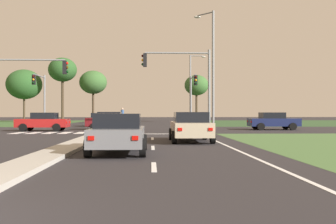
# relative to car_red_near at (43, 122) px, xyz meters

# --- Properties ---
(ground_plane) EXTENTS (200.00, 200.00, 0.00)m
(ground_plane) POSITION_rel_car_red_near_xyz_m (5.43, 2.01, -0.77)
(ground_plane) COLOR #282628
(grass_verge_far_right) EXTENTS (35.00, 35.00, 0.01)m
(grass_verge_far_right) POSITION_rel_car_red_near_xyz_m (30.93, 26.51, -0.77)
(grass_verge_far_right) COLOR #2D4C28
(grass_verge_far_right) RESTS_ON ground
(median_island_near) EXTENTS (1.20, 22.00, 0.14)m
(median_island_near) POSITION_rel_car_red_near_xyz_m (5.43, -16.99, -0.70)
(median_island_near) COLOR #ADA89E
(median_island_near) RESTS_ON ground
(median_island_far) EXTENTS (1.20, 36.00, 0.14)m
(median_island_far) POSITION_rel_car_red_near_xyz_m (5.43, 27.01, -0.70)
(median_island_far) COLOR gray
(median_island_far) RESTS_ON ground
(lane_dash_near) EXTENTS (0.14, 2.00, 0.01)m
(lane_dash_near) POSITION_rel_car_red_near_xyz_m (8.93, -22.09, -0.77)
(lane_dash_near) COLOR silver
(lane_dash_near) RESTS_ON ground
(lane_dash_second) EXTENTS (0.14, 2.00, 0.01)m
(lane_dash_second) POSITION_rel_car_red_near_xyz_m (8.93, -16.09, -0.77)
(lane_dash_second) COLOR silver
(lane_dash_second) RESTS_ON ground
(lane_dash_third) EXTENTS (0.14, 2.00, 0.01)m
(lane_dash_third) POSITION_rel_car_red_near_xyz_m (8.93, -10.09, -0.77)
(lane_dash_third) COLOR silver
(lane_dash_third) RESTS_ON ground
(edge_line_right) EXTENTS (0.14, 24.00, 0.01)m
(edge_line_right) POSITION_rel_car_red_near_xyz_m (12.28, -15.99, -0.77)
(edge_line_right) COLOR silver
(edge_line_right) RESTS_ON ground
(stop_bar_near) EXTENTS (6.40, 0.50, 0.01)m
(stop_bar_near) POSITION_rel_car_red_near_xyz_m (9.23, -4.99, -0.77)
(stop_bar_near) COLOR silver
(stop_bar_near) RESTS_ON ground
(crosswalk_bar_near) EXTENTS (0.70, 2.80, 0.01)m
(crosswalk_bar_near) POSITION_rel_car_red_near_xyz_m (-0.97, -3.19, -0.77)
(crosswalk_bar_near) COLOR silver
(crosswalk_bar_near) RESTS_ON ground
(crosswalk_bar_second) EXTENTS (0.70, 2.80, 0.01)m
(crosswalk_bar_second) POSITION_rel_car_red_near_xyz_m (0.18, -3.19, -0.77)
(crosswalk_bar_second) COLOR silver
(crosswalk_bar_second) RESTS_ON ground
(crosswalk_bar_third) EXTENTS (0.70, 2.80, 0.01)m
(crosswalk_bar_third) POSITION_rel_car_red_near_xyz_m (1.33, -3.19, -0.77)
(crosswalk_bar_third) COLOR silver
(crosswalk_bar_third) RESTS_ON ground
(crosswalk_bar_fourth) EXTENTS (0.70, 2.80, 0.01)m
(crosswalk_bar_fourth) POSITION_rel_car_red_near_xyz_m (2.48, -3.19, -0.77)
(crosswalk_bar_fourth) COLOR silver
(crosswalk_bar_fourth) RESTS_ON ground
(crosswalk_bar_fifth) EXTENTS (0.70, 2.80, 0.01)m
(crosswalk_bar_fifth) POSITION_rel_car_red_near_xyz_m (3.63, -3.19, -0.77)
(crosswalk_bar_fifth) COLOR silver
(crosswalk_bar_fifth) RESTS_ON ground
(crosswalk_bar_sixth) EXTENTS (0.70, 2.80, 0.01)m
(crosswalk_bar_sixth) POSITION_rel_car_red_near_xyz_m (4.78, -3.19, -0.77)
(crosswalk_bar_sixth) COLOR silver
(crosswalk_bar_sixth) RESTS_ON ground
(car_red_near) EXTENTS (4.17, 2.00, 1.51)m
(car_red_near) POSITION_rel_car_red_near_xyz_m (0.00, 0.00, 0.00)
(car_red_near) COLOR #A31919
(car_red_near) RESTS_ON ground
(car_black_second) EXTENTS (2.09, 4.50, 1.59)m
(car_black_second) POSITION_rel_car_red_near_xyz_m (3.23, 31.14, 0.04)
(car_black_second) COLOR black
(car_black_second) RESTS_ON ground
(car_grey_third) EXTENTS (2.05, 4.21, 1.47)m
(car_grey_third) POSITION_rel_car_red_near_xyz_m (7.65, -18.37, -0.02)
(car_grey_third) COLOR slate
(car_grey_third) RESTS_ON ground
(car_blue_fourth) EXTENTS (1.97, 4.36, 1.50)m
(car_blue_fourth) POSITION_rel_car_red_near_xyz_m (3.09, 22.67, -0.01)
(car_blue_fourth) COLOR navy
(car_blue_fourth) RESTS_ON ground
(car_beige_fifth) EXTENTS (2.08, 4.61, 1.53)m
(car_beige_fifth) POSITION_rel_car_red_near_xyz_m (10.89, -12.55, 0.01)
(car_beige_fifth) COLOR #BCAD8E
(car_beige_fifth) RESTS_ON ground
(car_teal_sixth) EXTENTS (1.98, 4.41, 1.47)m
(car_teal_sixth) POSITION_rel_car_red_near_xyz_m (3.15, 10.86, -0.02)
(car_teal_sixth) COLOR #19565B
(car_teal_sixth) RESTS_ON ground
(car_navy_seventh) EXTENTS (4.36, 2.06, 1.52)m
(car_navy_seventh) POSITION_rel_car_red_near_xyz_m (19.56, 1.41, 0.01)
(car_navy_seventh) COLOR #161E47
(car_navy_seventh) RESTS_ON ground
(car_maroon_eighth) EXTENTS (4.36, 2.06, 1.57)m
(car_maroon_eighth) POSITION_rel_car_red_near_xyz_m (5.31, 2.17, 0.03)
(car_maroon_eighth) COLOR maroon
(car_maroon_eighth) RESTS_ON ground
(traffic_signal_near_left) EXTENTS (5.25, 0.32, 5.49)m
(traffic_signal_near_left) POSITION_rel_car_red_near_xyz_m (-0.23, -4.59, 3.05)
(traffic_signal_near_left) COLOR gray
(traffic_signal_near_left) RESTS_ON ground
(traffic_signal_far_left) EXTENTS (0.32, 4.12, 5.38)m
(traffic_signal_far_left) POSITION_rel_car_red_near_xyz_m (-2.17, 7.12, 2.91)
(traffic_signal_far_left) COLOR gray
(traffic_signal_far_left) RESTS_ON ground
(traffic_signal_far_right) EXTENTS (0.32, 4.85, 5.32)m
(traffic_signal_far_right) POSITION_rel_car_red_near_xyz_m (13.03, 6.81, 2.92)
(traffic_signal_far_right) COLOR gray
(traffic_signal_far_right) RESTS_ON ground
(traffic_signal_near_right) EXTENTS (4.96, 0.32, 6.04)m
(traffic_signal_near_right) POSITION_rel_car_red_near_xyz_m (11.29, -4.59, 3.38)
(traffic_signal_near_right) COLOR gray
(traffic_signal_near_right) RESTS_ON ground
(street_lamp_second) EXTENTS (1.49, 1.51, 9.55)m
(street_lamp_second) POSITION_rel_car_red_near_xyz_m (13.64, -1.76, 4.52)
(street_lamp_second) COLOR gray
(street_lamp_second) RESTS_ON ground
(street_lamp_third) EXTENTS (2.04, 0.29, 8.69)m
(street_lamp_third) POSITION_rel_car_red_near_xyz_m (13.91, 16.44, 4.08)
(street_lamp_third) COLOR gray
(street_lamp_third) RESTS_ON ground
(pedestrian_at_median) EXTENTS (0.34, 0.34, 1.90)m
(pedestrian_at_median) POSITION_rel_car_red_near_xyz_m (5.67, 11.24, 0.53)
(pedestrian_at_median) COLOR maroon
(pedestrian_at_median) RESTS_ON median_island_far
(treeline_second) EXTENTS (5.54, 5.54, 8.33)m
(treeline_second) POSITION_rel_car_red_near_xyz_m (-11.21, 30.76, 5.19)
(treeline_second) COLOR #423323
(treeline_second) RESTS_ON ground
(treeline_third) EXTENTS (4.36, 4.36, 10.01)m
(treeline_third) POSITION_rel_car_red_near_xyz_m (-4.84, 29.12, 7.31)
(treeline_third) COLOR #423323
(treeline_third) RESTS_ON ground
(treeline_fourth) EXTENTS (4.35, 4.35, 8.19)m
(treeline_fourth) POSITION_rel_car_red_near_xyz_m (-0.36, 30.64, 5.53)
(treeline_fourth) COLOR #423323
(treeline_fourth) RESTS_ON ground
(treeline_fifth) EXTENTS (3.86, 3.86, 7.55)m
(treeline_fifth) POSITION_rel_car_red_near_xyz_m (16.12, 30.45, 5.10)
(treeline_fifth) COLOR #423323
(treeline_fifth) RESTS_ON ground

